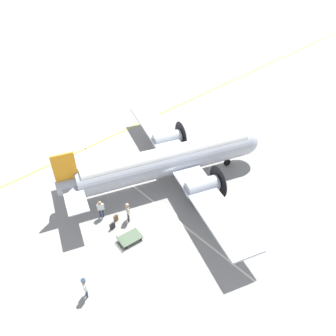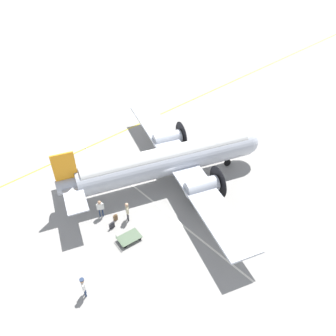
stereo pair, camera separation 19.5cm
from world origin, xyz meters
TOP-DOWN VIEW (x-y plane):
  - ground_plane at (0.00, 0.00)m, footprint 300.00×300.00m
  - apron_line_eastwest at (0.00, -9.74)m, footprint 120.00×0.16m
  - apron_line_northsouth at (2.77, 0.00)m, footprint 0.16×120.00m
  - airliner_main at (-0.36, 0.14)m, footprint 18.52×21.77m
  - crew_foreground at (11.66, 4.65)m, footprint 0.39×0.55m
  - passenger_boarding at (6.97, -0.49)m, footprint 0.53×0.37m
  - ramp_agent at (5.61, 1.29)m, footprint 0.37×0.58m
  - suitcase_near_door at (6.37, 0.62)m, footprint 0.34×0.16m
  - suitcase_upright_spare at (7.07, 1.12)m, footprint 0.45×0.13m
  - baggage_cart at (6.82, 3.01)m, footprint 1.84×1.34m

SIDE VIEW (x-z plane):
  - ground_plane at x=0.00m, z-range 0.00..0.00m
  - apron_line_eastwest at x=0.00m, z-range 0.00..0.01m
  - apron_line_northsouth at x=2.77m, z-range 0.00..0.01m
  - baggage_cart at x=6.82m, z-range -0.01..0.55m
  - suitcase_upright_spare at x=7.07m, z-range -0.02..0.57m
  - suitcase_near_door at x=6.37m, z-range -0.02..0.57m
  - passenger_boarding at x=6.97m, z-range 0.20..1.93m
  - crew_foreground at x=11.66m, z-range 0.22..1.98m
  - ramp_agent at x=5.61m, z-range 0.21..2.06m
  - airliner_main at x=-0.36m, z-range -0.32..5.19m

